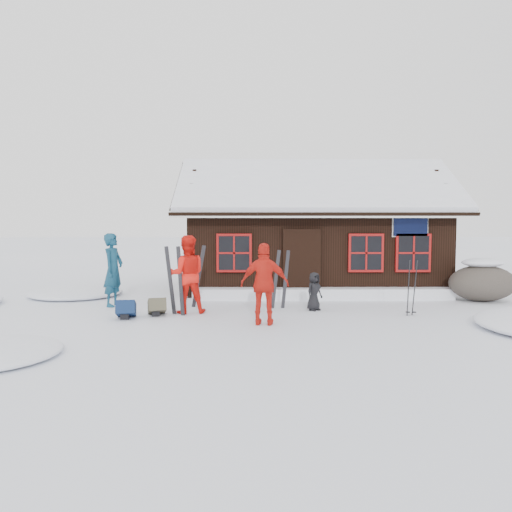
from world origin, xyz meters
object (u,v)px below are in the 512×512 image
object	(u,v)px
skier_teal	(113,270)
backpack_blue	(126,312)
skier_crouched	(314,291)
boulder	(482,282)
backpack_olive	(157,309)
ski_poles	(412,289)
ski_pair_left	(193,277)
skier_orange_right	(265,284)
skier_orange_left	(187,274)

from	to	relation	value
skier_teal	backpack_blue	xyz separation A→B (m)	(0.77, -1.72, -0.83)
skier_crouched	boulder	bearing A→B (deg)	-25.39
skier_teal	backpack_olive	distance (m)	2.12
skier_teal	ski_poles	xyz separation A→B (m)	(7.60, -1.40, -0.33)
skier_teal	ski_pair_left	world-z (taller)	skier_teal
ski_pair_left	ski_poles	distance (m)	5.55
backpack_blue	boulder	bearing A→B (deg)	5.59
backpack_olive	skier_crouched	bearing A→B (deg)	-5.33
skier_orange_right	boulder	size ratio (longest dim) A/B	0.96
skier_orange_right	skier_orange_left	bearing A→B (deg)	-30.52
ski_poles	skier_orange_right	bearing A→B (deg)	-163.34
backpack_blue	backpack_olive	size ratio (longest dim) A/B	1.03
skier_crouched	ski_poles	xyz separation A→B (m)	(2.27, -0.70, 0.17)
ski_pair_left	skier_orange_right	bearing A→B (deg)	-63.89
skier_orange_left	backpack_blue	xyz separation A→B (m)	(-1.35, -0.68, -0.81)
skier_orange_left	skier_crouched	distance (m)	3.26
boulder	backpack_blue	world-z (taller)	boulder
skier_crouched	skier_teal	bearing A→B (deg)	130.78
skier_crouched	ski_pair_left	bearing A→B (deg)	129.72
skier_crouched	backpack_olive	size ratio (longest dim) A/B	1.76
skier_teal	boulder	bearing A→B (deg)	-73.44
ski_pair_left	skier_orange_left	bearing A→B (deg)	-107.62
boulder	backpack_olive	xyz separation A→B (m)	(-8.90, -2.10, -0.41)
skier_orange_right	backpack_olive	xyz separation A→B (m)	(-2.59, 1.14, -0.75)
ski_pair_left	backpack_blue	distance (m)	2.16
boulder	backpack_olive	size ratio (longest dim) A/B	3.37
boulder	backpack_blue	size ratio (longest dim) A/B	3.27
skier_crouched	skier_orange_left	bearing A→B (deg)	144.38
skier_crouched	ski_pair_left	distance (m)	3.20
skier_crouched	boulder	distance (m)	5.20
skier_crouched	skier_orange_right	bearing A→B (deg)	-168.20
boulder	ski_pair_left	xyz separation A→B (m)	(-8.14, -0.99, 0.25)
skier_crouched	backpack_blue	distance (m)	4.68
skier_orange_left	backpack_olive	world-z (taller)	skier_orange_left
skier_crouched	backpack_olive	bearing A→B (deg)	147.52
backpack_olive	skier_orange_left	bearing A→B (deg)	8.23
skier_orange_left	skier_orange_right	bearing A→B (deg)	133.29
ski_pair_left	skier_teal	bearing A→B (deg)	160.84
skier_crouched	boulder	world-z (taller)	boulder
ski_poles	backpack_olive	size ratio (longest dim) A/B	2.49
ski_pair_left	backpack_olive	xyz separation A→B (m)	(-0.76, -1.11, -0.66)
boulder	ski_poles	bearing A→B (deg)	-141.52
skier_crouched	ski_poles	bearing A→B (deg)	-58.79
ski_poles	backpack_olive	world-z (taller)	ski_poles
skier_orange_right	boulder	bearing A→B (deg)	-146.42
ski_poles	backpack_blue	bearing A→B (deg)	-177.32
ski_pair_left	boulder	bearing A→B (deg)	-6.25
skier_teal	boulder	size ratio (longest dim) A/B	1.04
backpack_olive	boulder	bearing A→B (deg)	-1.31
ski_poles	backpack_olive	xyz separation A→B (m)	(-6.18, 0.06, -0.51)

